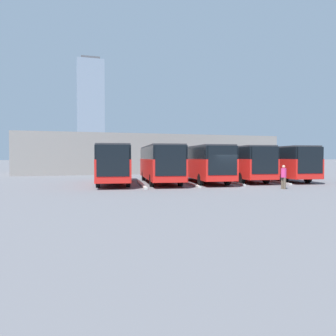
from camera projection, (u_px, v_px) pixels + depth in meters
name	position (u px, v px, depth m)	size (l,w,h in m)	color
ground_plane	(229.00, 187.00, 25.50)	(600.00, 600.00, 0.00)	#5B5B60
bus_0	(277.00, 162.00, 32.96)	(4.01, 11.51, 3.32)	red
curb_divider_0	(269.00, 181.00, 30.83)	(0.24, 7.64, 0.15)	#B2B2AD
bus_1	(239.00, 162.00, 32.14)	(4.01, 11.51, 3.32)	red
curb_divider_1	(228.00, 182.00, 30.01)	(0.24, 7.64, 0.15)	#B2B2AD
bus_2	(203.00, 162.00, 30.37)	(4.01, 11.51, 3.32)	red
curb_divider_2	(188.00, 183.00, 28.24)	(0.24, 7.64, 0.15)	#B2B2AD
bus_3	(160.00, 162.00, 29.25)	(4.01, 11.51, 3.32)	red
curb_divider_3	(141.00, 184.00, 27.12)	(0.24, 7.64, 0.15)	#B2B2AD
bus_4	(113.00, 163.00, 28.52)	(4.01, 11.51, 3.32)	red
pedestrian	(284.00, 176.00, 23.77)	(0.43, 0.43, 1.74)	brown
station_building	(148.00, 154.00, 51.35)	(37.72, 15.85, 5.60)	gray
office_tower	(90.00, 110.00, 255.64)	(20.14, 20.14, 79.37)	#7F8EA3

